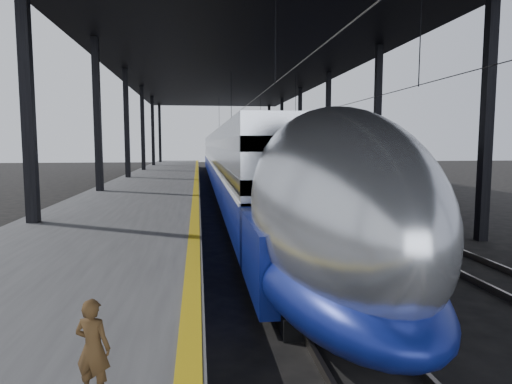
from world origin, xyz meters
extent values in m
plane|color=black|center=(0.00, 0.00, 0.00)|extent=(160.00, 160.00, 0.00)
cube|color=#4C4C4F|center=(-3.50, 20.00, 0.50)|extent=(6.00, 80.00, 1.00)
cube|color=gold|center=(-0.70, 20.00, 1.00)|extent=(0.30, 80.00, 0.01)
cube|color=slate|center=(1.28, 20.00, 0.08)|extent=(0.08, 80.00, 0.16)
cube|color=slate|center=(2.72, 20.00, 0.08)|extent=(0.08, 80.00, 0.16)
cube|color=slate|center=(6.28, 20.00, 0.08)|extent=(0.08, 80.00, 0.16)
cube|color=slate|center=(7.72, 20.00, 0.08)|extent=(0.08, 80.00, 0.16)
cube|color=black|center=(-5.80, 5.00, 4.50)|extent=(0.35, 0.35, 9.00)
cube|color=black|center=(9.60, 5.00, 4.50)|extent=(0.35, 0.35, 9.00)
cube|color=black|center=(-5.80, 15.00, 4.50)|extent=(0.35, 0.35, 9.00)
cube|color=black|center=(9.60, 15.00, 4.50)|extent=(0.35, 0.35, 9.00)
cube|color=black|center=(-5.80, 25.00, 4.50)|extent=(0.35, 0.35, 9.00)
cube|color=black|center=(9.60, 25.00, 4.50)|extent=(0.35, 0.35, 9.00)
cube|color=black|center=(-5.80, 35.00, 4.50)|extent=(0.35, 0.35, 9.00)
cube|color=black|center=(9.60, 35.00, 4.50)|extent=(0.35, 0.35, 9.00)
cube|color=black|center=(-5.80, 45.00, 4.50)|extent=(0.35, 0.35, 9.00)
cube|color=black|center=(9.60, 45.00, 4.50)|extent=(0.35, 0.35, 9.00)
cube|color=black|center=(-5.80, 55.00, 4.50)|extent=(0.35, 0.35, 9.00)
cube|color=black|center=(9.60, 55.00, 4.50)|extent=(0.35, 0.35, 9.00)
cube|color=black|center=(1.90, 20.00, 9.25)|extent=(18.00, 75.00, 0.45)
cylinder|color=slate|center=(2.00, 20.00, 5.50)|extent=(0.03, 74.00, 0.03)
cylinder|color=slate|center=(7.00, 20.00, 5.50)|extent=(0.03, 74.00, 0.03)
cube|color=silver|center=(2.00, 30.22, 2.33)|extent=(2.93, 57.00, 4.05)
cube|color=navy|center=(2.00, 28.72, 1.06)|extent=(3.02, 62.00, 1.57)
cube|color=silver|center=(2.00, 30.22, 1.87)|extent=(3.04, 57.00, 0.10)
cube|color=black|center=(2.00, 30.22, 3.49)|extent=(2.98, 57.00, 0.43)
cube|color=black|center=(2.00, 30.22, 2.33)|extent=(2.98, 57.00, 0.43)
ellipsoid|color=silver|center=(2.00, -1.28, 2.18)|extent=(2.93, 8.40, 4.05)
ellipsoid|color=navy|center=(2.00, -1.28, 1.01)|extent=(3.02, 8.40, 1.72)
ellipsoid|color=black|center=(2.00, -3.88, 2.99)|extent=(1.52, 2.20, 0.91)
cube|color=black|center=(2.00, -1.28, 0.20)|extent=(2.23, 2.60, 0.40)
cube|color=black|center=(2.00, 20.72, 0.20)|extent=(2.23, 2.60, 0.40)
cube|color=navy|center=(7.00, 18.08, 1.87)|extent=(2.61, 18.00, 3.55)
cube|color=gray|center=(7.00, 9.68, 1.87)|extent=(2.66, 1.20, 3.59)
cube|color=black|center=(7.00, 9.06, 2.66)|extent=(1.59, 0.06, 0.79)
cube|color=#B20D2B|center=(7.00, 9.06, 1.45)|extent=(1.12, 0.06, 0.51)
cube|color=gray|center=(7.00, 37.08, 1.87)|extent=(2.61, 18.00, 3.55)
cube|color=gray|center=(7.00, 56.08, 1.87)|extent=(2.61, 18.00, 3.55)
cube|color=black|center=(7.00, 12.08, 0.18)|extent=(2.05, 2.40, 0.36)
cube|color=black|center=(7.00, 34.08, 0.18)|extent=(2.05, 2.40, 0.36)
imported|color=#4A3218|center=(-1.61, -5.70, 1.50)|extent=(0.42, 0.34, 1.00)
camera|label=1|loc=(-0.57, -10.14, 3.48)|focal=32.00mm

